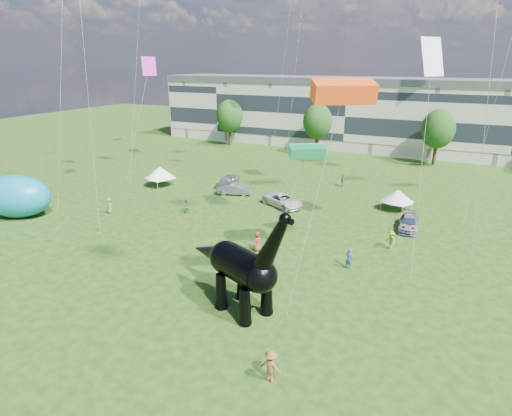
% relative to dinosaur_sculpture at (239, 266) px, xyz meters
% --- Properties ---
extents(ground, '(220.00, 220.00, 0.00)m').
position_rel_dinosaur_sculpture_xyz_m(ground, '(0.42, -1.56, -3.19)').
color(ground, '#16330C').
rests_on(ground, ground).
extents(terrace_row, '(78.00, 11.00, 12.00)m').
position_rel_dinosaur_sculpture_xyz_m(terrace_row, '(-7.58, 60.44, 2.81)').
color(terrace_row, beige).
rests_on(terrace_row, ground).
extents(tree_far_left, '(5.20, 5.20, 9.44)m').
position_rel_dinosaur_sculpture_xyz_m(tree_far_left, '(-29.58, 51.44, 3.10)').
color(tree_far_left, '#382314').
rests_on(tree_far_left, ground).
extents(tree_mid_left, '(5.20, 5.20, 9.44)m').
position_rel_dinosaur_sculpture_xyz_m(tree_mid_left, '(-11.58, 51.44, 3.10)').
color(tree_mid_left, '#382314').
rests_on(tree_mid_left, ground).
extents(tree_mid_right, '(5.20, 5.20, 9.44)m').
position_rel_dinosaur_sculpture_xyz_m(tree_mid_right, '(8.42, 51.44, 3.10)').
color(tree_mid_right, '#382314').
rests_on(tree_mid_right, ground).
extents(dinosaur_sculpture, '(10.04, 5.49, 8.45)m').
position_rel_dinosaur_sculpture_xyz_m(dinosaur_sculpture, '(0.00, 0.00, 0.00)').
color(dinosaur_sculpture, black).
rests_on(dinosaur_sculpture, ground).
extents(car_silver, '(1.90, 4.52, 1.53)m').
position_rel_dinosaur_sculpture_xyz_m(car_silver, '(-15.60, 25.86, -2.43)').
color(car_silver, '#B6B7BB').
rests_on(car_silver, ground).
extents(car_grey, '(4.64, 2.86, 1.44)m').
position_rel_dinosaur_sculpture_xyz_m(car_grey, '(-12.92, 22.93, -2.47)').
color(car_grey, slate).
rests_on(car_grey, ground).
extents(car_white, '(5.85, 4.64, 1.48)m').
position_rel_dinosaur_sculpture_xyz_m(car_white, '(-5.62, 21.25, -2.45)').
color(car_white, silver).
rests_on(car_white, ground).
extents(car_dark, '(2.22, 4.74, 1.34)m').
position_rel_dinosaur_sculpture_xyz_m(car_dark, '(8.56, 20.27, -2.52)').
color(car_dark, '#595960').
rests_on(car_dark, ground).
extents(gazebo_near, '(4.37, 4.37, 2.42)m').
position_rel_dinosaur_sculpture_xyz_m(gazebo_near, '(6.52, 25.78, -1.50)').
color(gazebo_near, silver).
rests_on(gazebo_near, ground).
extents(gazebo_left, '(4.88, 4.88, 2.68)m').
position_rel_dinosaur_sculpture_xyz_m(gazebo_left, '(-23.81, 21.91, -1.31)').
color(gazebo_left, white).
rests_on(gazebo_left, ground).
extents(inflatable_teal, '(8.60, 7.05, 4.63)m').
position_rel_dinosaur_sculpture_xyz_m(inflatable_teal, '(-30.14, 5.52, -0.88)').
color(inflatable_teal, '#0C7A99').
rests_on(inflatable_teal, ground).
extents(visitors, '(51.88, 40.43, 1.87)m').
position_rel_dinosaur_sculpture_xyz_m(visitors, '(-3.50, 12.56, -2.32)').
color(visitors, '#2D7231').
rests_on(visitors, ground).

